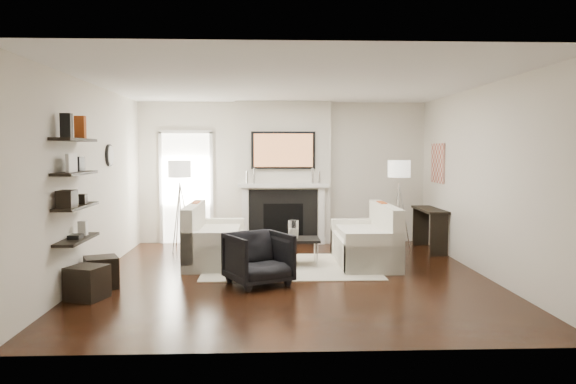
{
  "coord_description": "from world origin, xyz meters",
  "views": [
    {
      "loc": [
        -0.35,
        -7.81,
        1.77
      ],
      "look_at": [
        0.0,
        0.6,
        1.15
      ],
      "focal_mm": 35.0,
      "sensor_mm": 36.0,
      "label": 1
    }
  ],
  "objects_px": {
    "loveseat_left_base": "(216,249)",
    "armchair": "(259,256)",
    "ottoman_near": "(101,272)",
    "lamp_left_shade": "(180,169)",
    "loveseat_right_base": "(364,250)",
    "coffee_table": "(284,240)",
    "lamp_right_shade": "(399,169)"
  },
  "relations": [
    {
      "from": "loveseat_left_base",
      "to": "lamp_left_shade",
      "type": "xyz_separation_m",
      "value": [
        -0.71,
        1.09,
        1.24
      ]
    },
    {
      "from": "loveseat_right_base",
      "to": "lamp_right_shade",
      "type": "height_order",
      "value": "lamp_right_shade"
    },
    {
      "from": "lamp_left_shade",
      "to": "ottoman_near",
      "type": "relative_size",
      "value": 1.0
    },
    {
      "from": "armchair",
      "to": "ottoman_near",
      "type": "bearing_deg",
      "value": 154.49
    },
    {
      "from": "loveseat_right_base",
      "to": "coffee_table",
      "type": "xyz_separation_m",
      "value": [
        -1.28,
        -0.12,
        0.19
      ]
    },
    {
      "from": "lamp_right_shade",
      "to": "armchair",
      "type": "bearing_deg",
      "value": -133.83
    },
    {
      "from": "lamp_right_shade",
      "to": "lamp_left_shade",
      "type": "bearing_deg",
      "value": 179.49
    },
    {
      "from": "loveseat_left_base",
      "to": "armchair",
      "type": "bearing_deg",
      "value": -65.51
    },
    {
      "from": "lamp_left_shade",
      "to": "lamp_right_shade",
      "type": "xyz_separation_m",
      "value": [
        3.9,
        -0.03,
        0.0
      ]
    },
    {
      "from": "lamp_left_shade",
      "to": "loveseat_right_base",
      "type": "bearing_deg",
      "value": -22.27
    },
    {
      "from": "armchair",
      "to": "loveseat_left_base",
      "type": "bearing_deg",
      "value": 87.01
    },
    {
      "from": "loveseat_left_base",
      "to": "lamp_left_shade",
      "type": "height_order",
      "value": "lamp_left_shade"
    },
    {
      "from": "ottoman_near",
      "to": "loveseat_right_base",
      "type": "bearing_deg",
      "value": 21.33
    },
    {
      "from": "loveseat_right_base",
      "to": "lamp_left_shade",
      "type": "xyz_separation_m",
      "value": [
        -3.06,
        1.26,
        1.24
      ]
    },
    {
      "from": "ottoman_near",
      "to": "armchair",
      "type": "bearing_deg",
      "value": 1.97
    },
    {
      "from": "armchair",
      "to": "lamp_left_shade",
      "type": "distance_m",
      "value": 3.17
    },
    {
      "from": "lamp_left_shade",
      "to": "lamp_right_shade",
      "type": "distance_m",
      "value": 3.9
    },
    {
      "from": "loveseat_left_base",
      "to": "ottoman_near",
      "type": "height_order",
      "value": "loveseat_left_base"
    },
    {
      "from": "loveseat_left_base",
      "to": "ottoman_near",
      "type": "bearing_deg",
      "value": -129.67
    },
    {
      "from": "loveseat_left_base",
      "to": "lamp_left_shade",
      "type": "bearing_deg",
      "value": 123.34
    },
    {
      "from": "lamp_left_shade",
      "to": "coffee_table",
      "type": "bearing_deg",
      "value": -37.56
    },
    {
      "from": "loveseat_left_base",
      "to": "loveseat_right_base",
      "type": "relative_size",
      "value": 1.0
    },
    {
      "from": "lamp_right_shade",
      "to": "ottoman_near",
      "type": "distance_m",
      "value": 5.39
    },
    {
      "from": "loveseat_left_base",
      "to": "loveseat_right_base",
      "type": "height_order",
      "value": "same"
    },
    {
      "from": "lamp_right_shade",
      "to": "ottoman_near",
      "type": "relative_size",
      "value": 1.0
    },
    {
      "from": "loveseat_right_base",
      "to": "coffee_table",
      "type": "height_order",
      "value": "same"
    },
    {
      "from": "loveseat_right_base",
      "to": "lamp_right_shade",
      "type": "relative_size",
      "value": 4.5
    },
    {
      "from": "loveseat_left_base",
      "to": "ottoman_near",
      "type": "relative_size",
      "value": 4.5
    },
    {
      "from": "loveseat_left_base",
      "to": "lamp_right_shade",
      "type": "height_order",
      "value": "lamp_right_shade"
    },
    {
      "from": "coffee_table",
      "to": "armchair",
      "type": "xyz_separation_m",
      "value": [
        -0.37,
        -1.25,
        -0.02
      ]
    },
    {
      "from": "coffee_table",
      "to": "lamp_left_shade",
      "type": "xyz_separation_m",
      "value": [
        -1.79,
        1.38,
        1.05
      ]
    },
    {
      "from": "loveseat_left_base",
      "to": "armchair",
      "type": "relative_size",
      "value": 2.35
    }
  ]
}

